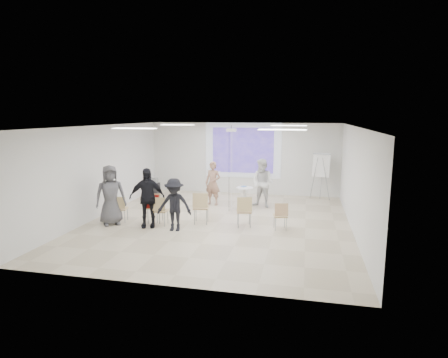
% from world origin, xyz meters
% --- Properties ---
extents(floor, '(8.00, 9.00, 0.10)m').
position_xyz_m(floor, '(0.00, 0.00, -0.05)').
color(floor, beige).
rests_on(floor, ground).
extents(ceiling, '(8.00, 9.00, 0.10)m').
position_xyz_m(ceiling, '(0.00, 0.00, 3.05)').
color(ceiling, white).
rests_on(ceiling, wall_back).
extents(wall_back, '(8.00, 0.10, 3.00)m').
position_xyz_m(wall_back, '(0.00, 4.55, 1.50)').
color(wall_back, silver).
rests_on(wall_back, floor).
extents(wall_left, '(0.10, 9.00, 3.00)m').
position_xyz_m(wall_left, '(-4.05, 0.00, 1.50)').
color(wall_left, silver).
rests_on(wall_left, floor).
extents(wall_right, '(0.10, 9.00, 3.00)m').
position_xyz_m(wall_right, '(4.05, 0.00, 1.50)').
color(wall_right, silver).
rests_on(wall_right, floor).
extents(projection_halo, '(3.20, 0.01, 2.30)m').
position_xyz_m(projection_halo, '(0.00, 4.49, 1.85)').
color(projection_halo, silver).
rests_on(projection_halo, wall_back).
extents(projection_image, '(2.60, 0.01, 1.90)m').
position_xyz_m(projection_image, '(0.00, 4.47, 1.85)').
color(projection_image, '#432E9F').
rests_on(projection_image, wall_back).
extents(pedestal_table, '(0.81, 0.81, 0.76)m').
position_xyz_m(pedestal_table, '(0.48, 2.12, 0.42)').
color(pedestal_table, white).
rests_on(pedestal_table, floor).
extents(player_left, '(0.75, 0.57, 1.84)m').
position_xyz_m(player_left, '(-0.74, 2.26, 0.92)').
color(player_left, tan).
rests_on(player_left, floor).
extents(player_right, '(1.14, 1.03, 1.96)m').
position_xyz_m(player_right, '(1.12, 2.26, 0.98)').
color(player_right, white).
rests_on(player_right, floor).
extents(controller_left, '(0.06, 0.13, 0.04)m').
position_xyz_m(controller_left, '(-0.56, 2.51, 1.22)').
color(controller_left, white).
rests_on(controller_left, player_left).
extents(controller_right, '(0.08, 0.13, 0.04)m').
position_xyz_m(controller_right, '(0.94, 2.51, 1.32)').
color(controller_right, white).
rests_on(controller_right, player_right).
extents(chair_far_left, '(0.47, 0.49, 0.84)m').
position_xyz_m(chair_far_left, '(-3.01, -0.63, 0.50)').
color(chair_far_left, tan).
rests_on(chair_far_left, floor).
extents(chair_left_mid, '(0.50, 0.53, 0.96)m').
position_xyz_m(chair_left_mid, '(-1.93, -0.48, 0.57)').
color(chair_left_mid, tan).
rests_on(chair_left_mid, floor).
extents(chair_left_inner, '(0.45, 0.48, 0.90)m').
position_xyz_m(chair_left_inner, '(-1.66, -0.72, 0.53)').
color(chair_left_inner, tan).
rests_on(chair_left_inner, floor).
extents(chair_center, '(0.54, 0.57, 0.99)m').
position_xyz_m(chair_center, '(-0.50, -0.27, 0.59)').
color(chair_center, tan).
rests_on(chair_center, floor).
extents(chair_right_inner, '(0.54, 0.56, 0.95)m').
position_xyz_m(chair_right_inner, '(0.86, -0.32, 0.56)').
color(chair_right_inner, tan).
rests_on(chair_right_inner, floor).
extents(chair_right_far, '(0.47, 0.49, 0.83)m').
position_xyz_m(chair_right_far, '(1.95, -0.38, 0.49)').
color(chair_right_far, tan).
rests_on(chair_right_far, floor).
extents(red_jacket, '(0.44, 0.14, 0.41)m').
position_xyz_m(red_jacket, '(-1.94, -0.61, 0.72)').
color(red_jacket, '#AD1A15').
rests_on(red_jacket, chair_left_mid).
extents(laptop, '(0.35, 0.26, 0.03)m').
position_xyz_m(laptop, '(-1.67, -0.62, 0.48)').
color(laptop, black).
rests_on(laptop, chair_left_inner).
extents(audience_left, '(1.34, 1.00, 2.06)m').
position_xyz_m(audience_left, '(-1.98, -0.90, 1.03)').
color(audience_left, black).
rests_on(audience_left, floor).
extents(audience_mid, '(1.18, 0.71, 1.75)m').
position_xyz_m(audience_mid, '(-1.06, -1.07, 0.87)').
color(audience_mid, black).
rests_on(audience_mid, floor).
extents(audience_outer, '(1.20, 1.13, 2.06)m').
position_xyz_m(audience_outer, '(-3.17, -0.89, 1.03)').
color(audience_outer, '#55555A').
rests_on(audience_outer, floor).
extents(flipchart_easel, '(0.77, 0.60, 1.84)m').
position_xyz_m(flipchart_easel, '(3.21, 4.04, 1.36)').
color(flipchart_easel, gray).
rests_on(flipchart_easel, floor).
extents(av_cart, '(0.49, 0.40, 0.71)m').
position_xyz_m(av_cart, '(-3.61, 3.40, 0.33)').
color(av_cart, black).
rests_on(av_cart, floor).
extents(ceiling_projector, '(0.30, 0.25, 3.00)m').
position_xyz_m(ceiling_projector, '(0.10, 1.49, 2.69)').
color(ceiling_projector, white).
rests_on(ceiling_projector, ceiling).
extents(fluor_panel_nw, '(1.20, 0.30, 0.02)m').
position_xyz_m(fluor_panel_nw, '(-2.00, 2.00, 2.97)').
color(fluor_panel_nw, white).
rests_on(fluor_panel_nw, ceiling).
extents(fluor_panel_ne, '(1.20, 0.30, 0.02)m').
position_xyz_m(fluor_panel_ne, '(2.00, 2.00, 2.97)').
color(fluor_panel_ne, white).
rests_on(fluor_panel_ne, ceiling).
extents(fluor_panel_sw, '(1.20, 0.30, 0.02)m').
position_xyz_m(fluor_panel_sw, '(-2.00, -1.50, 2.97)').
color(fluor_panel_sw, white).
rests_on(fluor_panel_sw, ceiling).
extents(fluor_panel_se, '(1.20, 0.30, 0.02)m').
position_xyz_m(fluor_panel_se, '(2.00, -1.50, 2.97)').
color(fluor_panel_se, white).
rests_on(fluor_panel_se, ceiling).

